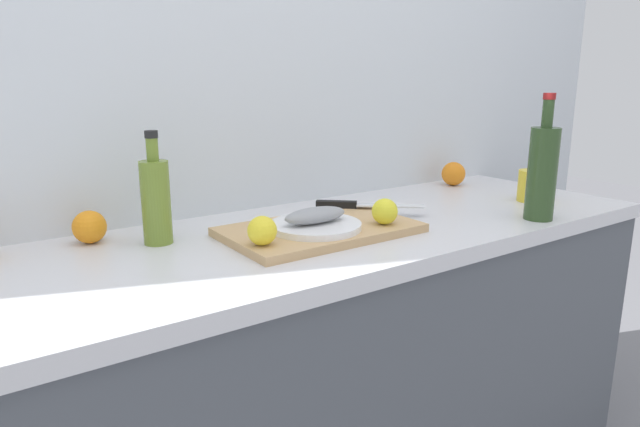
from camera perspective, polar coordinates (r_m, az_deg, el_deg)
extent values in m
cube|color=silver|center=(1.57, -8.75, 13.06)|extent=(3.20, 0.05, 2.50)
cube|color=#4C5159|center=(1.53, -1.82, -19.28)|extent=(2.00, 0.58, 0.86)
cube|color=silver|center=(1.34, -1.97, -2.97)|extent=(2.00, 0.60, 0.04)
cube|color=tan|center=(1.34, 0.00, -1.66)|extent=(0.45, 0.27, 0.02)
cylinder|color=white|center=(1.30, -0.48, -1.26)|extent=(0.22, 0.22, 0.01)
ellipsoid|color=gray|center=(1.30, -0.48, -0.18)|extent=(0.16, 0.07, 0.04)
cube|color=silver|center=(1.51, 7.16, 0.81)|extent=(0.16, 0.14, 0.00)
cube|color=black|center=(1.52, 1.67, 0.95)|extent=(0.10, 0.09, 0.02)
sphere|color=yellow|center=(1.35, 6.60, 0.21)|extent=(0.06, 0.06, 0.06)
sphere|color=yellow|center=(1.18, -5.90, -1.75)|extent=(0.06, 0.06, 0.06)
cylinder|color=olive|center=(1.30, -16.33, 1.06)|extent=(0.06, 0.06, 0.19)
cylinder|color=olive|center=(1.28, -16.69, 6.25)|extent=(0.03, 0.03, 0.05)
cylinder|color=black|center=(1.27, -16.79, 7.72)|extent=(0.03, 0.03, 0.02)
cylinder|color=#2D4723|center=(1.56, 21.63, 3.73)|extent=(0.07, 0.07, 0.24)
cylinder|color=#2D4723|center=(1.54, 22.15, 9.39)|extent=(0.03, 0.03, 0.07)
cylinder|color=maroon|center=(1.54, 22.30, 10.98)|extent=(0.03, 0.03, 0.02)
cylinder|color=yellow|center=(1.79, 20.66, 2.65)|extent=(0.08, 0.08, 0.09)
torus|color=yellow|center=(1.83, 21.57, 2.95)|extent=(0.06, 0.01, 0.06)
sphere|color=orange|center=(1.36, -22.39, -1.28)|extent=(0.07, 0.07, 0.07)
sphere|color=orange|center=(1.97, 13.41, 3.95)|extent=(0.08, 0.08, 0.08)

